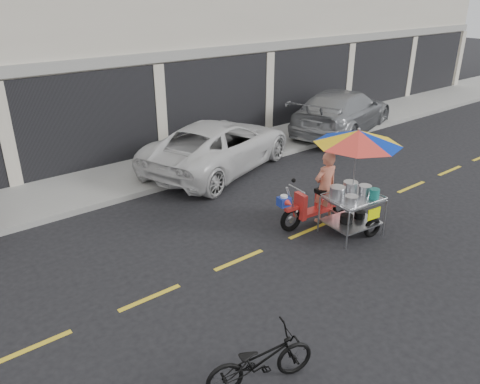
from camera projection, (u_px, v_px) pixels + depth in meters
ground at (309, 231)px, 10.50m from camera, size 90.00×90.00×0.00m
sidewalk at (180, 162)px, 14.42m from camera, size 45.00×3.00×0.15m
shophouse_block at (167, 9)px, 17.99m from camera, size 36.00×8.11×10.40m
centerline at (309, 230)px, 10.50m from camera, size 42.00×0.10×0.01m
white_pickup at (219, 145)px, 13.82m from camera, size 5.76×4.01×1.46m
silver_pickup at (342, 111)px, 17.30m from camera, size 5.91×3.80×1.59m
near_bicycle at (260, 360)px, 6.30m from camera, size 1.65×0.95×0.82m
food_vendor_rig at (344, 166)px, 10.02m from camera, size 2.38×2.09×2.40m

